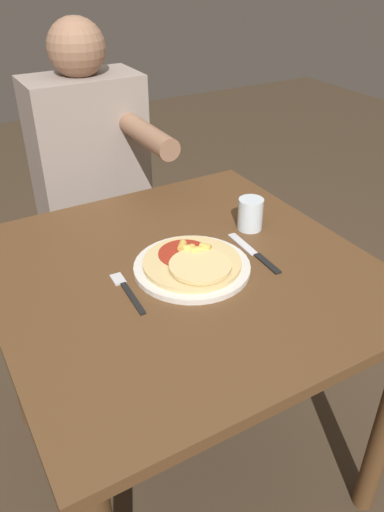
% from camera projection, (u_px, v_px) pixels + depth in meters
% --- Properties ---
extents(ground_plane, '(8.00, 8.00, 0.00)m').
position_uv_depth(ground_plane, '(184.00, 457.00, 1.66)').
color(ground_plane, '#423323').
extents(dining_table, '(0.92, 0.93, 0.76)m').
position_uv_depth(dining_table, '(183.00, 307.00, 1.32)').
color(dining_table, brown).
rests_on(dining_table, ground_plane).
extents(plate, '(0.29, 0.29, 0.01)m').
position_uv_depth(plate, '(192.00, 267.00, 1.24)').
color(plate, silver).
rests_on(plate, dining_table).
extents(pizza, '(0.25, 0.25, 0.04)m').
position_uv_depth(pizza, '(193.00, 262.00, 1.23)').
color(pizza, '#DBBC7A').
rests_on(pizza, plate).
extents(fork, '(0.03, 0.18, 0.00)m').
position_uv_depth(fork, '(127.00, 290.00, 1.17)').
color(fork, black).
rests_on(fork, dining_table).
extents(knife, '(0.03, 0.22, 0.00)m').
position_uv_depth(knife, '(254.00, 253.00, 1.31)').
color(knife, black).
rests_on(knife, dining_table).
extents(drinking_glass, '(0.07, 0.07, 0.09)m').
position_uv_depth(drinking_glass, '(250.00, 214.00, 1.40)').
color(drinking_glass, silver).
rests_on(drinking_glass, dining_table).
extents(person_diner, '(0.39, 0.52, 1.27)m').
position_uv_depth(person_diner, '(92.00, 174.00, 1.81)').
color(person_diner, '#2D2D38').
rests_on(person_diner, ground_plane).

